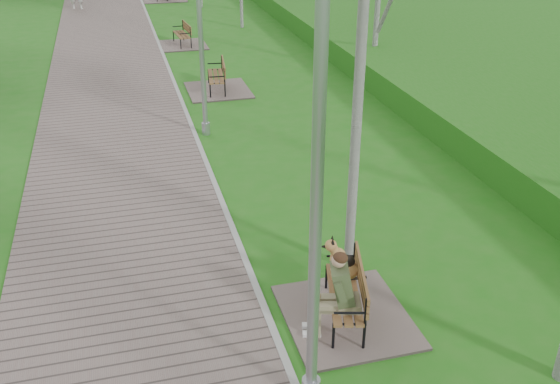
{
  "coord_description": "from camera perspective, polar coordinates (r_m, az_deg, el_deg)",
  "views": [
    {
      "loc": [
        -1.58,
        -0.07,
        5.3
      ],
      "look_at": [
        0.62,
        8.09,
        0.99
      ],
      "focal_mm": 40.0,
      "sensor_mm": 36.0,
      "label": 1
    }
  ],
  "objects": [
    {
      "name": "walkway",
      "position": [
        22.21,
        -15.48,
        12.3
      ],
      "size": [
        3.5,
        67.0,
        0.04
      ],
      "primitive_type": "cube",
      "color": "#75645E",
      "rests_on": "ground"
    },
    {
      "name": "kerb",
      "position": [
        22.26,
        -10.89,
        12.83
      ],
      "size": [
        0.1,
        67.0,
        0.05
      ],
      "primitive_type": "cube",
      "color": "#999993",
      "rests_on": "ground"
    },
    {
      "name": "embankment",
      "position": [
        24.81,
        19.03,
        13.25
      ],
      "size": [
        14.0,
        70.0,
        1.6
      ],
      "primitive_type": "cube",
      "color": "#337021",
      "rests_on": "ground"
    },
    {
      "name": "bench_main",
      "position": [
        8.29,
        5.72,
        -9.49
      ],
      "size": [
        1.62,
        1.8,
        1.42
      ],
      "color": "#75645E",
      "rests_on": "ground"
    },
    {
      "name": "bench_second",
      "position": [
        17.39,
        -5.8,
        9.77
      ],
      "size": [
        1.67,
        1.85,
        1.02
      ],
      "color": "#75645E",
      "rests_on": "ground"
    },
    {
      "name": "bench_third",
      "position": [
        22.48,
        -8.91,
        13.51
      ],
      "size": [
        1.54,
        1.71,
        0.94
      ],
      "color": "#75645E",
      "rests_on": "ground"
    },
    {
      "name": "lamp_post_near",
      "position": [
        5.92,
        3.36,
        -1.13
      ],
      "size": [
        0.21,
        0.21,
        5.39
      ],
      "color": "#9A9DA2",
      "rests_on": "ground"
    },
    {
      "name": "lamp_post_second",
      "position": [
        13.77,
        -7.27,
        14.05
      ],
      "size": [
        0.19,
        0.19,
        4.84
      ],
      "color": "#9A9DA2",
      "rests_on": "ground"
    }
  ]
}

